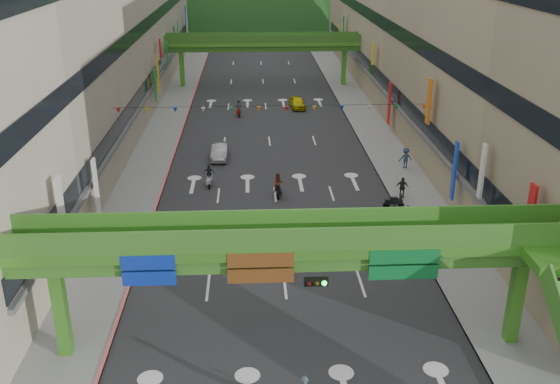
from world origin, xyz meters
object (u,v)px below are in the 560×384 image
Objects in this scene: scooter_rider_mid at (278,185)px; car_yellow at (297,102)px; pedestrian_red at (438,248)px; overpass_near at (314,261)px; car_silver at (220,151)px.

car_yellow is (3.51, 27.43, -0.37)m from scooter_rider_mid.
pedestrian_red reaches higher than car_yellow.
car_yellow is at bearing 86.62° from overpass_near.
car_yellow reaches higher than car_silver.
overpass_near is 20.57m from scooter_rider_mid.
car_silver is (-4.98, 9.48, -0.37)m from scooter_rider_mid.
car_yellow is at bearing 85.02° from pedestrian_red.
overpass_near is at bearing -147.51° from pedestrian_red.
scooter_rider_mid is 0.50× the size of car_silver.
overpass_near is at bearing -88.02° from scooter_rider_mid.
scooter_rider_mid reaches higher than car_yellow.
scooter_rider_mid is at bearing 117.54° from pedestrian_red.
scooter_rider_mid is at bearing -61.14° from car_silver.
overpass_near is 30.49m from car_silver.
overpass_near is 17.03× the size of pedestrian_red.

